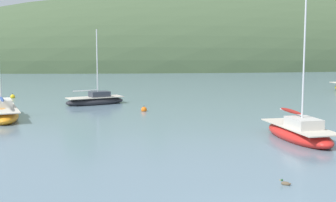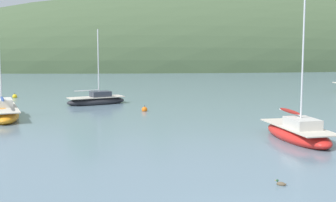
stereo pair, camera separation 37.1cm
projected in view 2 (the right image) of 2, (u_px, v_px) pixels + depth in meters
far_shoreline_hill at (241, 67)px, 100.39m from camera, size 150.00×36.00×34.25m
sailboat_cream_ketch at (2, 113)px, 32.29m from camera, size 3.64×6.68×8.40m
sailboat_blue_center at (298, 133)px, 25.16m from camera, size 2.48×6.11×8.68m
sailboat_teal_outer at (97, 100)px, 39.98m from camera, size 5.34×3.39×6.44m
mooring_buoy_outer at (15, 96)px, 44.64m from camera, size 0.44×0.44×0.54m
mooring_buoy_channel at (145, 110)px, 35.82m from camera, size 0.44×0.44×0.54m
duck_lone_left at (281, 184)px, 17.14m from camera, size 0.38×0.36×0.24m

